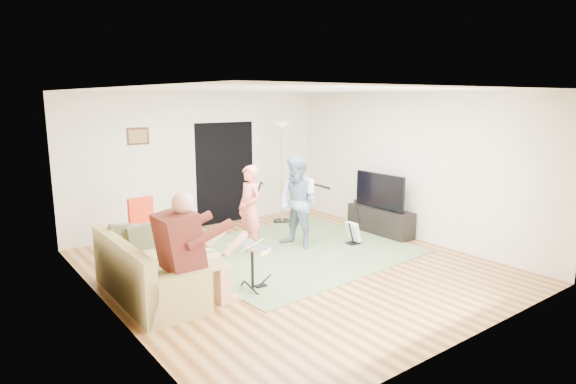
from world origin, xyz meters
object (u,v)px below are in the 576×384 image
(sofa, at_px, (143,278))
(television, at_px, (380,191))
(drum_kit, at_px, (252,270))
(tv_cabinet, at_px, (380,221))
(torchiere_lamp, at_px, (282,154))
(singer, at_px, (250,210))
(dining_chair, at_px, (147,239))
(guitar_spare, at_px, (353,232))
(guitarist, at_px, (298,203))

(sofa, height_order, television, television)
(sofa, bearing_deg, drum_kit, -26.74)
(tv_cabinet, bearing_deg, torchiere_lamp, 117.94)
(singer, relative_size, tv_cabinet, 1.07)
(torchiere_lamp, distance_m, television, 2.17)
(singer, distance_m, dining_chair, 1.73)
(guitar_spare, bearing_deg, sofa, -179.69)
(singer, bearing_deg, dining_chair, -112.82)
(sofa, height_order, torchiere_lamp, torchiere_lamp)
(torchiere_lamp, bearing_deg, dining_chair, -168.07)
(singer, bearing_deg, guitarist, 74.65)
(television, bearing_deg, singer, 168.69)
(sofa, relative_size, television, 1.73)
(dining_chair, bearing_deg, sofa, -117.13)
(sofa, bearing_deg, television, 2.69)
(drum_kit, height_order, guitar_spare, guitar_spare)
(drum_kit, bearing_deg, singer, 58.52)
(guitarist, height_order, guitar_spare, guitarist)
(drum_kit, relative_size, guitarist, 0.41)
(sofa, bearing_deg, singer, 19.10)
(sofa, distance_m, drum_kit, 1.44)
(tv_cabinet, bearing_deg, sofa, -177.34)
(drum_kit, xyz_separation_m, torchiere_lamp, (2.51, 2.74, 1.15))
(guitarist, height_order, dining_chair, guitarist)
(guitar_spare, relative_size, torchiere_lamp, 0.39)
(singer, bearing_deg, sofa, -70.22)
(guitarist, bearing_deg, sofa, -94.05)
(television, bearing_deg, guitarist, 170.99)
(guitar_spare, height_order, television, television)
(drum_kit, height_order, dining_chair, dining_chair)
(drum_kit, bearing_deg, dining_chair, 108.57)
(singer, bearing_deg, tv_cabinet, 79.58)
(singer, relative_size, guitarist, 0.93)
(sofa, height_order, singer, singer)
(drum_kit, distance_m, dining_chair, 2.18)
(drum_kit, xyz_separation_m, dining_chair, (-0.69, 2.06, 0.07))
(singer, height_order, television, singer)
(drum_kit, bearing_deg, guitar_spare, 14.60)
(tv_cabinet, height_order, television, television)
(television, bearing_deg, torchiere_lamp, 116.73)
(sofa, relative_size, guitar_spare, 2.42)
(television, bearing_deg, sofa, -177.31)
(guitarist, xyz_separation_m, torchiere_lamp, (0.82, 1.59, 0.64))
(drum_kit, xyz_separation_m, singer, (0.85, 1.39, 0.46))
(guitar_spare, xyz_separation_m, dining_chair, (-3.27, 1.39, 0.12))
(drum_kit, relative_size, tv_cabinet, 0.47)
(torchiere_lamp, bearing_deg, television, -63.27)
(sofa, xyz_separation_m, guitar_spare, (3.87, 0.02, -0.03))
(tv_cabinet, bearing_deg, drum_kit, -166.00)
(drum_kit, distance_m, torchiere_lamp, 3.89)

